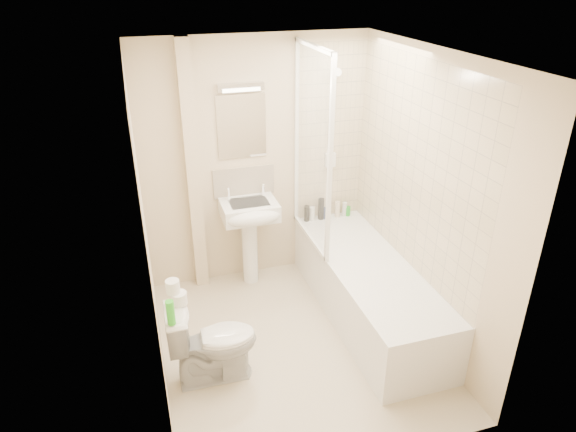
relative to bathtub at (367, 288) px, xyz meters
name	(u,v)px	position (x,y,z in m)	size (l,w,h in m)	color
floor	(295,343)	(-0.75, -0.20, -0.29)	(2.50, 2.50, 0.00)	beige
wall_back	(256,163)	(-0.75, 1.05, 0.91)	(2.20, 0.02, 2.40)	beige
wall_left	(147,239)	(-1.85, -0.20, 0.91)	(0.02, 2.50, 2.40)	beige
wall_right	(425,201)	(0.35, -0.20, 0.91)	(0.02, 2.50, 2.40)	beige
ceiling	(298,54)	(-0.75, -0.20, 2.11)	(2.20, 2.50, 0.02)	white
tile_back	(330,134)	(0.00, 1.04, 1.14)	(0.70, 0.01, 1.75)	beige
tile_right	(414,167)	(0.34, 0.00, 1.14)	(0.01, 2.10, 1.75)	beige
pipe_boxing	(193,173)	(-1.37, 0.99, 0.91)	(0.12, 0.12, 2.40)	beige
splashback	(244,182)	(-0.88, 1.04, 0.74)	(0.60, 0.01, 0.30)	beige
mirror	(242,127)	(-0.88, 1.04, 1.29)	(0.46, 0.01, 0.60)	white
strip_light	(241,87)	(-0.88, 1.02, 1.66)	(0.42, 0.07, 0.07)	silver
bathtub	(367,288)	(0.00, 0.00, 0.00)	(0.70, 2.10, 0.55)	white
shower_screen	(312,149)	(-0.35, 0.60, 1.16)	(0.04, 0.92, 1.80)	white
shower_fixture	(332,124)	(0.00, 0.99, 1.26)	(0.10, 0.16, 0.99)	white
pedestal_sink	(250,220)	(-0.88, 0.81, 0.43)	(0.53, 0.49, 1.02)	white
bottle_black_a	(307,214)	(-0.26, 0.96, 0.34)	(0.05, 0.05, 0.17)	black
bottle_white_a	(312,214)	(-0.20, 0.96, 0.33)	(0.05, 0.05, 0.15)	white
bottle_black_b	(321,209)	(-0.10, 0.96, 0.38)	(0.06, 0.06, 0.23)	black
bottle_blue	(325,213)	(-0.06, 0.96, 0.32)	(0.05, 0.05, 0.12)	navy
bottle_cream	(337,209)	(0.08, 0.96, 0.34)	(0.05, 0.05, 0.17)	beige
bottle_white_b	(344,209)	(0.16, 0.96, 0.34)	(0.05, 0.05, 0.15)	silver
bottle_green	(347,211)	(0.19, 0.96, 0.31)	(0.06, 0.06, 0.10)	green
toilet	(213,341)	(-1.47, -0.38, 0.05)	(0.68, 0.40, 0.68)	white
toilet_roll_lower	(179,298)	(-1.68, -0.29, 0.44)	(0.12, 0.12, 0.10)	white
toilet_roll_upper	(173,287)	(-1.72, -0.28, 0.54)	(0.10, 0.10, 0.10)	white
green_bottle	(171,313)	(-1.76, -0.51, 0.49)	(0.06, 0.06, 0.19)	green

